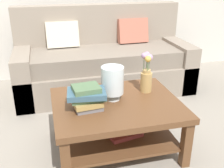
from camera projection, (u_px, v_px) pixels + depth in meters
name	position (u px, v px, depth m)	size (l,w,h in m)	color
ground_plane	(113.00, 126.00, 2.74)	(10.00, 10.00, 0.00)	gray
couch	(103.00, 62.00, 3.50)	(2.18, 0.90, 1.06)	gray
coffee_table	(117.00, 115.00, 2.29)	(1.05, 0.85, 0.45)	brown
book_stack_main	(87.00, 97.00, 2.10)	(0.32, 0.25, 0.19)	slate
glass_hurricane_vase	(112.00, 81.00, 2.23)	(0.19, 0.19, 0.29)	silver
flower_pitcher	(146.00, 76.00, 2.38)	(0.11, 0.11, 0.36)	tan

